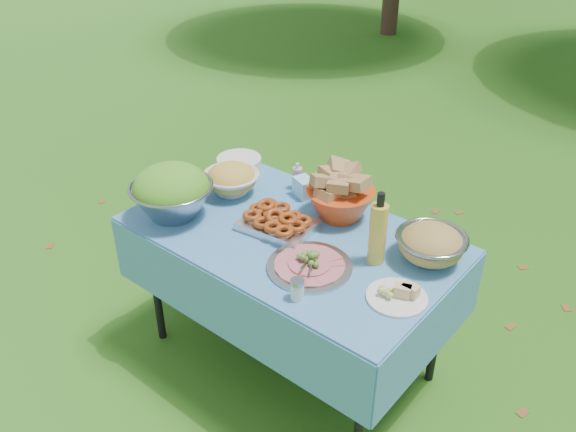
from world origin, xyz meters
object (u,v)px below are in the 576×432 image
at_px(salad_bowl, 172,192).
at_px(oil_bottle, 378,228).
at_px(plate_stack, 239,164).
at_px(picnic_table, 291,299).
at_px(pasta_bowl_steel, 431,244).
at_px(charcuterie_platter, 310,260).
at_px(bread_bowl, 340,196).

xyz_separation_m(salad_bowl, oil_bottle, (0.93, 0.29, 0.04)).
height_order(plate_stack, oil_bottle, oil_bottle).
distance_m(salad_bowl, plate_stack, 0.54).
distance_m(picnic_table, plate_stack, 0.79).
relative_size(plate_stack, pasta_bowl_steel, 0.80).
bearing_deg(picnic_table, plate_stack, 153.36).
distance_m(pasta_bowl_steel, charcuterie_platter, 0.51).
distance_m(salad_bowl, charcuterie_platter, 0.75).
relative_size(picnic_table, pasta_bowl_steel, 4.95).
bearing_deg(salad_bowl, pasta_bowl_steel, 22.21).
distance_m(plate_stack, pasta_bowl_steel, 1.18).
relative_size(picnic_table, salad_bowl, 3.81).
xyz_separation_m(plate_stack, oil_bottle, (1.01, -0.24, 0.13)).
bearing_deg(picnic_table, salad_bowl, -156.31).
bearing_deg(salad_bowl, bread_bowl, 39.08).
bearing_deg(salad_bowl, picnic_table, 23.69).
distance_m(salad_bowl, pasta_bowl_steel, 1.18).
height_order(bread_bowl, pasta_bowl_steel, bread_bowl).
xyz_separation_m(salad_bowl, plate_stack, (-0.08, 0.53, -0.09)).
distance_m(bread_bowl, charcuterie_platter, 0.44).
bearing_deg(charcuterie_platter, picnic_table, 146.06).
bearing_deg(picnic_table, oil_bottle, 8.57).
height_order(pasta_bowl_steel, oil_bottle, oil_bottle).
distance_m(picnic_table, pasta_bowl_steel, 0.77).
height_order(salad_bowl, oil_bottle, oil_bottle).
distance_m(picnic_table, salad_bowl, 0.76).
bearing_deg(oil_bottle, salad_bowl, -162.65).
bearing_deg(charcuterie_platter, bread_bowl, 109.02).
distance_m(plate_stack, charcuterie_platter, 0.94).
bearing_deg(oil_bottle, pasta_bowl_steel, 43.32).
relative_size(bread_bowl, charcuterie_platter, 0.90).
xyz_separation_m(picnic_table, oil_bottle, (0.41, 0.06, 0.54)).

